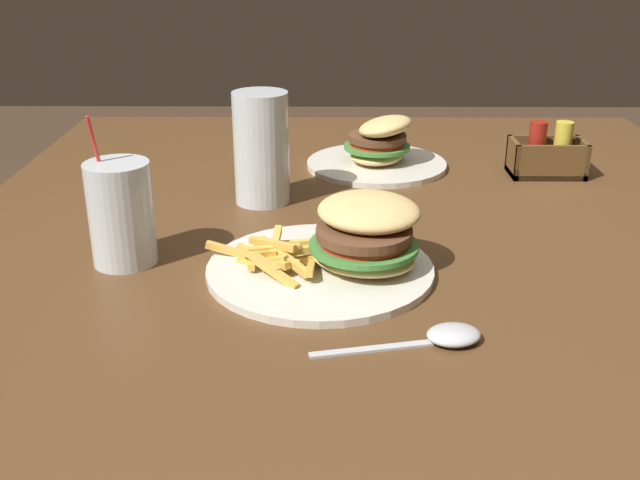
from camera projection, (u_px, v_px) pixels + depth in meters
name	position (u px, v px, depth m)	size (l,w,h in m)	color
dining_table	(367.00, 296.00, 1.19)	(1.25, 1.30, 0.73)	brown
meal_plate_near	(344.00, 249.00, 0.95)	(0.30, 0.29, 0.10)	silver
beer_glass	(261.00, 152.00, 1.18)	(0.09, 0.09, 0.18)	silver
juice_glass	(122.00, 219.00, 0.97)	(0.08, 0.08, 0.20)	silver
spoon	(447.00, 336.00, 0.80)	(0.19, 0.07, 0.02)	silver
meal_plate_far	(379.00, 150.00, 1.37)	(0.26, 0.26, 0.10)	silver
condiment_caddy	(547.00, 157.00, 1.32)	(0.13, 0.08, 0.10)	brown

